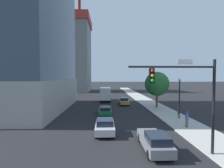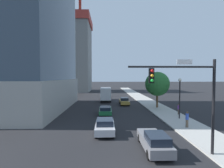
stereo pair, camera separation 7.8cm
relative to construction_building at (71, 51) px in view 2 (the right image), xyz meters
The scene contains 12 objects.
sidewalk 50.07m from the construction_building, 59.74° to the right, with size 4.22×120.00×0.15m, color #B2AFA8.
construction_building is the anchor object (origin of this frame).
traffic_light_pole 61.92m from the construction_building, 70.59° to the right, with size 6.26×0.48×6.84m.
street_lamp 54.28m from the construction_building, 62.53° to the right, with size 0.44×0.44×5.42m.
street_tree 46.83m from the construction_building, 58.29° to the right, with size 4.43×4.43×6.55m.
car_gray 61.24m from the construction_building, 72.11° to the right, with size 1.78×4.77×1.54m.
car_gold 41.77m from the construction_building, 62.01° to the right, with size 1.80×4.74×1.47m.
car_green 48.27m from the construction_building, 71.71° to the right, with size 1.84×4.71×1.32m.
car_silver 56.28m from the construction_building, 74.64° to the right, with size 1.90×4.18×1.51m.
box_truck 35.57m from the construction_building, 63.84° to the right, with size 2.37×7.24×3.24m.
pedestrian_blue_shirt 58.07m from the construction_building, 65.27° to the right, with size 0.34×0.34×1.76m.
pedestrian_purple_shirt 53.39m from the construction_building, 60.33° to the right, with size 0.34×0.34×1.57m.
Camera 2 is at (-1.52, -8.23, 5.72)m, focal length 27.08 mm.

